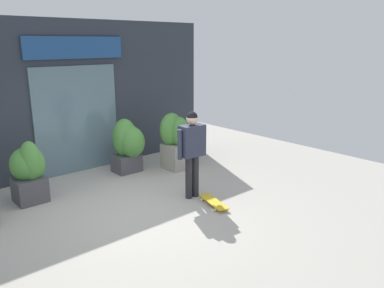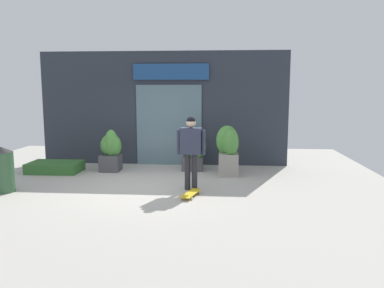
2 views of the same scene
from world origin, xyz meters
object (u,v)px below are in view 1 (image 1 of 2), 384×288
at_px(skateboard, 214,202).
at_px(planter_box_mid, 175,139).
at_px(skateboarder, 192,146).
at_px(planter_box_right, 29,170).
at_px(planter_box_left, 129,143).

relative_size(skateboard, planter_box_mid, 0.62).
distance_m(skateboard, planter_box_mid, 2.38).
height_order(skateboarder, skateboard, skateboarder).
relative_size(planter_box_right, planter_box_mid, 0.89).
xyz_separation_m(planter_box_right, planter_box_mid, (3.25, -0.27, 0.09)).
xyz_separation_m(planter_box_left, planter_box_mid, (0.95, -0.51, 0.04)).
bearing_deg(planter_box_right, planter_box_left, 5.72).
bearing_deg(skateboarder, planter_box_left, -173.87).
distance_m(skateboarder, skateboard, 1.11).
distance_m(planter_box_left, planter_box_right, 2.32).
bearing_deg(planter_box_mid, planter_box_left, 151.88).
height_order(skateboard, planter_box_right, planter_box_right).
xyz_separation_m(skateboarder, skateboard, (0.04, -0.55, -0.97)).
bearing_deg(skateboarder, planter_box_right, -123.92).
relative_size(skateboard, planter_box_right, 0.70).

